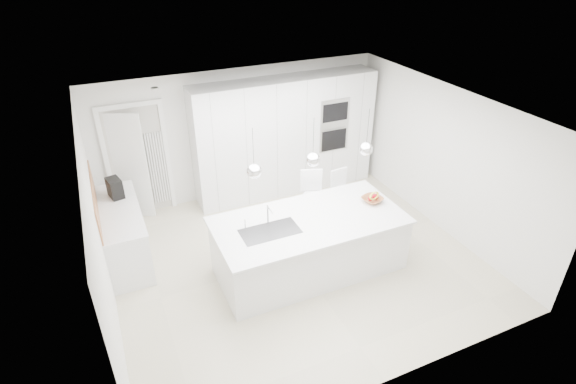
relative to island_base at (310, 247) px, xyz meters
name	(u,v)px	position (x,y,z in m)	size (l,w,h in m)	color
floor	(296,259)	(-0.10, 0.30, -0.43)	(5.50, 5.50, 0.00)	beige
wall_back	(241,133)	(-0.10, 2.80, 0.82)	(5.50, 5.50, 0.00)	silver
wall_left	(99,237)	(-2.85, 0.30, 0.82)	(5.00, 5.00, 0.00)	silver
ceiling	(297,112)	(-0.10, 0.30, 2.07)	(5.50, 5.50, 0.00)	white
tall_cabinets	(285,137)	(0.70, 2.50, 0.72)	(3.60, 0.60, 2.30)	white
oven_stack	(334,125)	(1.60, 2.19, 0.92)	(0.62, 0.04, 1.05)	#A5A5A8
doorway_frame	(138,163)	(-2.05, 2.77, 0.59)	(1.11, 0.08, 2.13)	white
hallway_door	(124,167)	(-2.30, 2.72, 0.57)	(0.82, 0.04, 2.00)	white
radiator	(158,168)	(-1.73, 2.76, 0.42)	(0.32, 0.04, 1.40)	white
left_base_cabinets	(124,234)	(-2.55, 1.50, 0.00)	(0.60, 1.80, 0.86)	white
left_worktop	(119,210)	(-2.55, 1.50, 0.45)	(0.62, 1.82, 0.04)	white
oak_backsplash	(95,199)	(-2.84, 1.50, 0.72)	(0.02, 1.80, 0.50)	#AD6F44
island_base	(310,247)	(0.00, 0.00, 0.00)	(2.80, 1.20, 0.86)	white
island_worktop	(309,220)	(0.00, 0.05, 0.45)	(2.84, 1.40, 0.04)	white
island_sink	(270,236)	(-0.65, 0.00, 0.39)	(0.84, 0.44, 0.18)	#3F3F42
island_tap	(268,215)	(-0.60, 0.20, 0.62)	(0.02, 0.02, 0.30)	white
pendant_left	(254,171)	(-0.85, 0.00, 1.47)	(0.20, 0.20, 0.20)	white
pendant_mid	(313,160)	(0.00, 0.00, 1.47)	(0.20, 0.20, 0.20)	white
pendant_right	(366,149)	(0.85, 0.00, 1.47)	(0.20, 0.20, 0.20)	white
fruit_bowl	(372,200)	(1.12, 0.09, 0.51)	(0.32, 0.32, 0.08)	#AD6F44
espresso_machine	(115,188)	(-2.53, 1.91, 0.63)	(0.19, 0.29, 0.32)	black
bar_stool_left	(315,205)	(0.50, 0.85, 0.15)	(0.39, 0.54, 1.17)	white
bar_stool_right	(341,199)	(1.07, 0.92, 0.09)	(0.34, 0.47, 1.04)	white
apple_a	(375,196)	(1.18, 0.12, 0.54)	(0.08, 0.08, 0.08)	#AC0715
apple_b	(370,199)	(1.08, 0.09, 0.54)	(0.07, 0.07, 0.07)	#AC0715
apple_c	(375,197)	(1.19, 0.11, 0.54)	(0.08, 0.08, 0.08)	#AC0715
banana_bunch	(374,196)	(1.13, 0.07, 0.59)	(0.23, 0.23, 0.03)	gold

